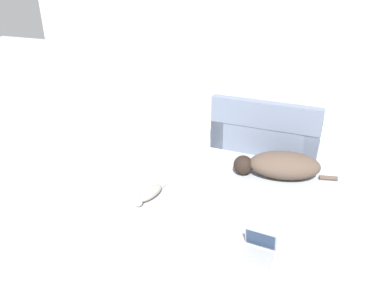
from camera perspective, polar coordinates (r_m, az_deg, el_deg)
name	(u,v)px	position (r m, az deg, el deg)	size (l,w,h in m)	color
wall_back	(212,53)	(6.48, 3.01, 13.66)	(6.77, 0.06, 2.52)	beige
couch	(267,130)	(5.97, 11.32, 2.14)	(1.63, 0.86, 0.85)	slate
dog	(280,165)	(5.23, 13.30, -3.17)	(1.41, 0.68, 0.36)	#4C3D33
cat	(149,194)	(4.74, -6.56, -7.57)	(0.25, 0.59, 0.13)	gray
laptop_open	(259,246)	(4.00, 10.13, -15.09)	(0.35, 0.31, 0.24)	gray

